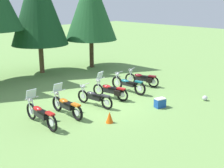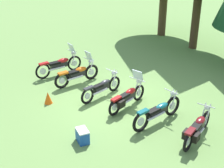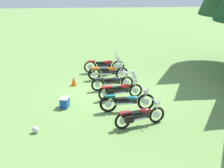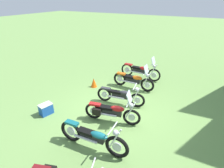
{
  "view_description": "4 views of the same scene",
  "coord_description": "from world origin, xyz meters",
  "px_view_note": "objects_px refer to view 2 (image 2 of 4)",
  "views": [
    {
      "loc": [
        -9.25,
        -10.46,
        4.96
      ],
      "look_at": [
        1.0,
        0.37,
        0.68
      ],
      "focal_mm": 47.62,
      "sensor_mm": 36.0,
      "label": 1
    },
    {
      "loc": [
        8.99,
        -6.94,
        6.26
      ],
      "look_at": [
        -0.15,
        0.05,
        0.71
      ],
      "focal_mm": 52.39,
      "sensor_mm": 36.0,
      "label": 2
    },
    {
      "loc": [
        15.67,
        -1.41,
        5.8
      ],
      "look_at": [
        0.46,
        -0.23,
        0.68
      ],
      "focal_mm": 54.92,
      "sensor_mm": 36.0,
      "label": 3
    },
    {
      "loc": [
        5.68,
        2.9,
        4.36
      ],
      "look_at": [
        -0.47,
        -0.46,
        0.96
      ],
      "focal_mm": 29.52,
      "sensor_mm": 36.0,
      "label": 4
    }
  ],
  "objects_px": {
    "motorcycle_0": "(60,64)",
    "motorcycle_5": "(197,128)",
    "traffic_cone": "(48,98)",
    "motorcycle_4": "(158,111)",
    "motorcycle_1": "(78,74)",
    "picnic_cooler": "(82,136)",
    "motorcycle_2": "(102,87)",
    "motorcycle_3": "(127,97)"
  },
  "relations": [
    {
      "from": "motorcycle_0",
      "to": "motorcycle_5",
      "type": "xyz_separation_m",
      "value": [
        7.31,
        0.91,
        -0.05
      ]
    },
    {
      "from": "motorcycle_4",
      "to": "motorcycle_1",
      "type": "bearing_deg",
      "value": 92.95
    },
    {
      "from": "picnic_cooler",
      "to": "motorcycle_4",
      "type": "bearing_deg",
      "value": 76.69
    },
    {
      "from": "motorcycle_5",
      "to": "traffic_cone",
      "type": "height_order",
      "value": "motorcycle_5"
    },
    {
      "from": "motorcycle_2",
      "to": "picnic_cooler",
      "type": "height_order",
      "value": "motorcycle_2"
    },
    {
      "from": "motorcycle_4",
      "to": "traffic_cone",
      "type": "height_order",
      "value": "motorcycle_4"
    },
    {
      "from": "motorcycle_0",
      "to": "motorcycle_1",
      "type": "relative_size",
      "value": 1.07
    },
    {
      "from": "motorcycle_0",
      "to": "motorcycle_1",
      "type": "bearing_deg",
      "value": -83.6
    },
    {
      "from": "picnic_cooler",
      "to": "motorcycle_2",
      "type": "bearing_deg",
      "value": 132.78
    },
    {
      "from": "motorcycle_0",
      "to": "motorcycle_2",
      "type": "xyz_separation_m",
      "value": [
        3.03,
        0.23,
        -0.06
      ]
    },
    {
      "from": "motorcycle_3",
      "to": "motorcycle_4",
      "type": "xyz_separation_m",
      "value": [
        1.48,
        0.17,
        -0.01
      ]
    },
    {
      "from": "motorcycle_2",
      "to": "motorcycle_1",
      "type": "bearing_deg",
      "value": 84.36
    },
    {
      "from": "motorcycle_5",
      "to": "traffic_cone",
      "type": "distance_m",
      "value": 5.78
    },
    {
      "from": "motorcycle_2",
      "to": "traffic_cone",
      "type": "xyz_separation_m",
      "value": [
        -0.84,
        -1.98,
        -0.19
      ]
    },
    {
      "from": "motorcycle_5",
      "to": "motorcycle_1",
      "type": "bearing_deg",
      "value": 79.39
    },
    {
      "from": "motorcycle_4",
      "to": "motorcycle_0",
      "type": "bearing_deg",
      "value": 92.7
    },
    {
      "from": "motorcycle_5",
      "to": "motorcycle_3",
      "type": "bearing_deg",
      "value": 80.32
    },
    {
      "from": "motorcycle_0",
      "to": "traffic_cone",
      "type": "relative_size",
      "value": 4.96
    },
    {
      "from": "motorcycle_4",
      "to": "picnic_cooler",
      "type": "relative_size",
      "value": 4.24
    },
    {
      "from": "motorcycle_0",
      "to": "motorcycle_4",
      "type": "height_order",
      "value": "motorcycle_0"
    },
    {
      "from": "motorcycle_4",
      "to": "picnic_cooler",
      "type": "distance_m",
      "value": 2.8
    },
    {
      "from": "traffic_cone",
      "to": "motorcycle_4",
      "type": "bearing_deg",
      "value": 33.53
    },
    {
      "from": "motorcycle_3",
      "to": "motorcycle_5",
      "type": "relative_size",
      "value": 1.03
    },
    {
      "from": "motorcycle_3",
      "to": "traffic_cone",
      "type": "distance_m",
      "value": 3.09
    },
    {
      "from": "motorcycle_4",
      "to": "motorcycle_3",
      "type": "bearing_deg",
      "value": 93.0
    },
    {
      "from": "motorcycle_1",
      "to": "traffic_cone",
      "type": "height_order",
      "value": "motorcycle_1"
    },
    {
      "from": "motorcycle_0",
      "to": "motorcycle_1",
      "type": "height_order",
      "value": "motorcycle_0"
    },
    {
      "from": "motorcycle_2",
      "to": "motorcycle_5",
      "type": "height_order",
      "value": "motorcycle_5"
    },
    {
      "from": "motorcycle_0",
      "to": "motorcycle_4",
      "type": "bearing_deg",
      "value": -82.8
    },
    {
      "from": "picnic_cooler",
      "to": "motorcycle_3",
      "type": "bearing_deg",
      "value": 108.18
    },
    {
      "from": "motorcycle_0",
      "to": "motorcycle_3",
      "type": "height_order",
      "value": "motorcycle_0"
    },
    {
      "from": "motorcycle_0",
      "to": "motorcycle_1",
      "type": "distance_m",
      "value": 1.36
    },
    {
      "from": "motorcycle_4",
      "to": "picnic_cooler",
      "type": "xyz_separation_m",
      "value": [
        -0.64,
        -2.71,
        -0.23
      ]
    },
    {
      "from": "motorcycle_4",
      "to": "traffic_cone",
      "type": "xyz_separation_m",
      "value": [
        -3.61,
        -2.39,
        -0.21
      ]
    },
    {
      "from": "motorcycle_0",
      "to": "motorcycle_4",
      "type": "xyz_separation_m",
      "value": [
        5.8,
        0.64,
        -0.04
      ]
    },
    {
      "from": "motorcycle_2",
      "to": "traffic_cone",
      "type": "distance_m",
      "value": 2.16
    },
    {
      "from": "motorcycle_0",
      "to": "traffic_cone",
      "type": "height_order",
      "value": "motorcycle_0"
    },
    {
      "from": "motorcycle_5",
      "to": "picnic_cooler",
      "type": "bearing_deg",
      "value": 126.15
    },
    {
      "from": "motorcycle_2",
      "to": "motorcycle_3",
      "type": "xyz_separation_m",
      "value": [
        1.29,
        0.24,
        0.03
      ]
    },
    {
      "from": "motorcycle_3",
      "to": "traffic_cone",
      "type": "bearing_deg",
      "value": 123.52
    },
    {
      "from": "motorcycle_3",
      "to": "motorcycle_4",
      "type": "relative_size",
      "value": 0.89
    },
    {
      "from": "motorcycle_0",
      "to": "motorcycle_3",
      "type": "relative_size",
      "value": 1.12
    }
  ]
}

